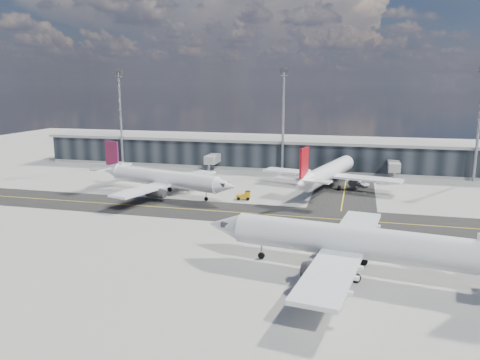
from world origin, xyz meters
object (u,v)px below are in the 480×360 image
at_px(airliner_af, 163,178).
at_px(service_van, 362,183).
at_px(airliner_near, 358,243).
at_px(airliner_redtail, 328,172).
at_px(baggage_tug, 245,195).

relative_size(airliner_af, service_van, 7.93).
bearing_deg(airliner_near, airliner_redtail, 16.53).
relative_size(airliner_af, baggage_tug, 11.63).
bearing_deg(airliner_af, airliner_near, 66.49).
bearing_deg(baggage_tug, airliner_af, -98.43).
bearing_deg(airliner_af, service_van, 131.03).
bearing_deg(airliner_redtail, baggage_tug, -122.39).
bearing_deg(airliner_near, baggage_tug, 42.52).
xyz_separation_m(airliner_af, service_van, (44.19, 20.65, -3.07)).
relative_size(airliner_near, baggage_tug, 13.42).
xyz_separation_m(airliner_af, airliner_redtail, (36.04, 15.43, 0.20)).
bearing_deg(airliner_near, service_van, 7.56).
height_order(airliner_redtail, service_van, airliner_redtail).
height_order(airliner_af, baggage_tug, airliner_af).
bearing_deg(airliner_redtail, airliner_af, -142.68).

